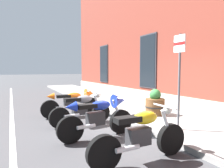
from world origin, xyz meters
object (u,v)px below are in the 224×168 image
motorcycle_orange_sport (74,101)px  parking_sign (179,69)px  motorcycle_grey_naked (82,109)px  motorcycle_yellow_naked (142,136)px  motorcycle_blue_sport (100,115)px  barrel_planter (155,104)px

motorcycle_orange_sport → parking_sign: bearing=29.5°
motorcycle_grey_naked → motorcycle_yellow_naked: (2.85, 0.18, 0.01)m
motorcycle_yellow_naked → parking_sign: 2.31m
motorcycle_blue_sport → motorcycle_yellow_naked: size_ratio=0.97×
motorcycle_blue_sport → motorcycle_yellow_naked: motorcycle_blue_sport is taller
motorcycle_yellow_naked → motorcycle_orange_sport: bearing=-178.8°
motorcycle_orange_sport → motorcycle_blue_sport: size_ratio=1.06×
motorcycle_grey_naked → barrel_planter: bearing=81.4°
barrel_planter → motorcycle_blue_sport: bearing=-70.1°
motorcycle_orange_sport → parking_sign: size_ratio=0.87×
motorcycle_grey_naked → barrel_planter: size_ratio=2.19×
motorcycle_orange_sport → motorcycle_grey_naked: size_ratio=1.09×
motorcycle_grey_naked → barrel_planter: barrel_planter is taller
motorcycle_grey_naked → parking_sign: 3.08m
motorcycle_blue_sport → motorcycle_grey_naked: bearing=-178.3°
motorcycle_blue_sport → motorcycle_yellow_naked: bearing=5.4°
motorcycle_grey_naked → motorcycle_yellow_naked: bearing=3.7°
motorcycle_orange_sport → motorcycle_yellow_naked: size_ratio=1.03×
motorcycle_grey_naked → motorcycle_blue_sport: size_ratio=0.97×
motorcycle_grey_naked → parking_sign: bearing=43.8°
motorcycle_orange_sport → parking_sign: (3.26, 1.85, 1.19)m
motorcycle_orange_sport → barrel_planter: 2.93m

